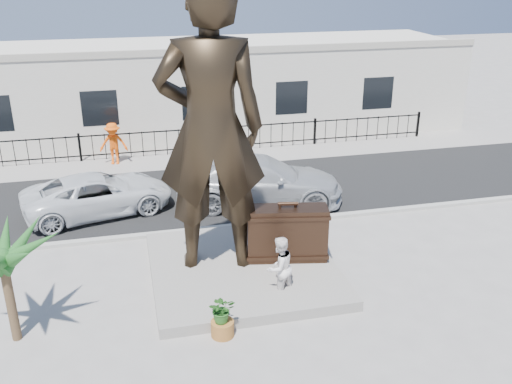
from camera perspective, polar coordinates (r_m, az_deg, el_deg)
ground at (r=15.51m, az=1.74°, el=-10.65°), size 100.00×100.00×0.00m
street at (r=22.48m, az=-3.53°, el=0.24°), size 40.00×7.00×0.01m
curb at (r=19.31m, az=-1.72°, el=-3.41°), size 40.00×0.25×0.12m
far_sidewalk at (r=26.18m, az=-5.07°, el=3.45°), size 40.00×2.50×0.02m
plinth at (r=16.58m, az=-1.29°, el=-7.69°), size 5.20×5.20×0.30m
fence at (r=26.76m, az=-5.37°, el=5.19°), size 22.00×0.10×1.20m
building at (r=30.40m, az=-6.65°, el=10.33°), size 28.00×7.00×4.40m
statue at (r=15.17m, az=-4.57°, el=6.34°), size 3.13×2.28×7.96m
suitcase at (r=16.48m, az=3.13°, el=-4.14°), size 2.38×1.14×1.61m
tourist at (r=15.21m, az=2.36°, el=-7.55°), size 1.06×0.98×1.74m
car_white at (r=20.88m, az=-15.51°, el=-0.21°), size 5.59×3.56×1.43m
car_silver at (r=20.89m, az=0.35°, el=1.15°), size 6.44×3.54×1.77m
worker at (r=25.74m, az=-14.07°, el=4.72°), size 1.27×0.82×1.85m
palm_tree at (r=15.22m, az=-22.74°, el=-13.36°), size 1.80×1.80×3.20m
planter at (r=14.10m, az=-3.37°, el=-13.46°), size 0.56×0.56×0.40m
shrub at (r=13.79m, az=-3.42°, el=-11.61°), size 0.68×0.60×0.70m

